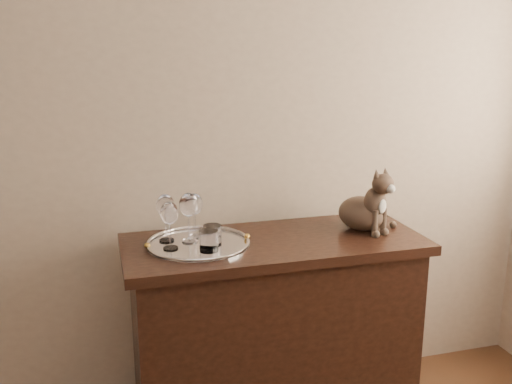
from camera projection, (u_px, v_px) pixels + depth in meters
wall_back at (109, 110)px, 2.28m from camera, size 4.00×0.10×2.70m
sideboard at (273, 336)px, 2.38m from camera, size 1.20×0.50×0.85m
tray at (199, 245)px, 2.20m from camera, size 0.40×0.40×0.01m
wine_glass_a at (166, 218)px, 2.21m from camera, size 0.07×0.07×0.19m
wine_glass_b at (195, 215)px, 2.26m from camera, size 0.07×0.07×0.18m
wine_glass_c at (170, 225)px, 2.13m from camera, size 0.07×0.07×0.18m
wine_glass_d at (189, 218)px, 2.20m from camera, size 0.07×0.07×0.20m
tumbler_a at (212, 235)px, 2.18m from camera, size 0.07×0.07×0.08m
tumbler_b at (209, 241)px, 2.11m from camera, size 0.07×0.07×0.08m
cat at (363, 197)px, 2.37m from camera, size 0.35×0.34×0.28m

